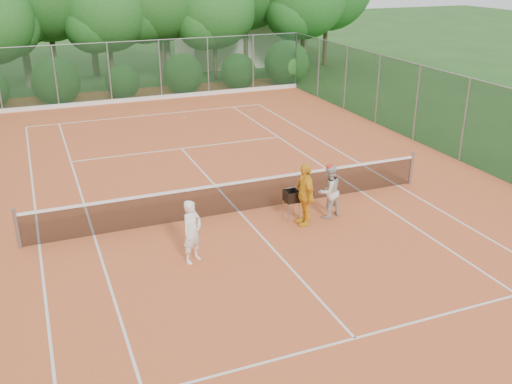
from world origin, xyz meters
The scene contains 13 objects.
ground centered at (0.00, 0.00, 0.00)m, with size 120.00×120.00×0.00m, color #234C1B.
clay_court centered at (0.00, 0.00, 0.01)m, with size 18.00×36.00×0.02m, color #D56231.
club_building centered at (9.00, 24.00, 1.50)m, with size 8.00×5.00×3.00m, color beige.
tennis_net centered at (0.00, 0.00, 0.53)m, with size 11.97×0.10×1.10m.
player_white centered at (-2.04, -2.27, 0.81)m, with size 0.58×0.38×1.58m, color white.
player_center_grp centered at (2.23, -1.23, 0.80)m, with size 0.88×0.76×1.58m.
player_yellow centered at (1.38, -1.41, 0.90)m, with size 1.03×0.43×1.76m, color yellow.
ball_hopper centered at (1.19, -0.97, 0.69)m, with size 0.37×0.37×0.85m.
stray_ball_a centered at (-0.34, 11.96, 0.05)m, with size 0.07×0.07×0.07m, color #E4EE37.
stray_ball_b centered at (1.31, 10.71, 0.05)m, with size 0.07×0.07×0.07m, color #D7E836.
stray_ball_c centered at (4.58, 10.78, 0.05)m, with size 0.07×0.07×0.07m, color #B3D230.
court_markings centered at (0.00, 0.00, 0.02)m, with size 11.03×23.83×0.01m.
fence_back centered at (0.00, 15.00, 1.52)m, with size 18.07×0.07×3.00m.
Camera 1 is at (-5.20, -14.14, 6.85)m, focal length 40.00 mm.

